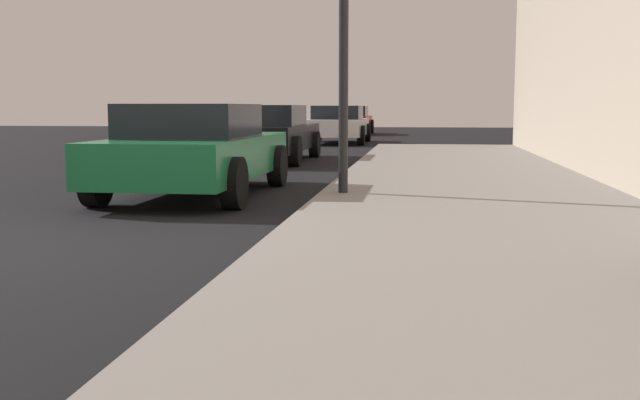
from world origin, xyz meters
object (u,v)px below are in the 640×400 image
(car_black, at_px, (268,133))
(car_white, at_px, (338,124))
(car_red, at_px, (350,120))
(car_green, at_px, (195,149))

(car_black, height_order, car_white, same)
(car_red, bearing_deg, car_white, -87.06)
(car_black, relative_size, car_white, 1.07)
(car_black, distance_m, car_red, 17.24)
(car_green, bearing_deg, car_black, 93.10)
(car_black, bearing_deg, car_red, 89.40)
(car_green, distance_m, car_white, 15.38)
(car_green, relative_size, car_black, 0.95)
(car_white, bearing_deg, car_green, -90.96)
(car_green, bearing_deg, car_red, 90.43)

